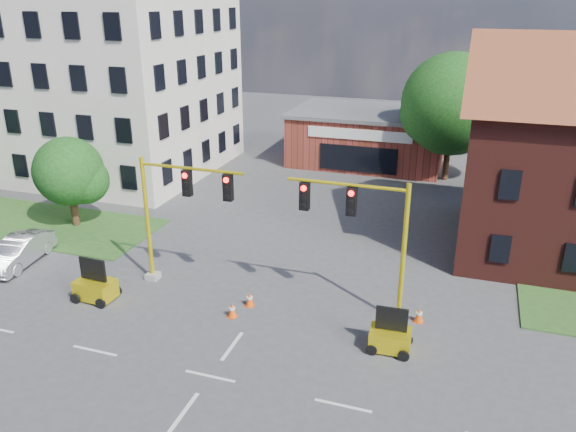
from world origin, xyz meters
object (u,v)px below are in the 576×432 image
(signal_mast_east, at_px, (365,232))
(pickup_white, at_px, (565,245))
(trailer_west, at_px, (95,287))
(signal_mast_west, at_px, (177,208))
(trailer_east, at_px, (390,337))

(signal_mast_east, distance_m, pickup_white, 13.17)
(signal_mast_east, distance_m, trailer_west, 12.48)
(signal_mast_west, distance_m, pickup_white, 20.18)
(signal_mast_east, relative_size, pickup_white, 1.17)
(trailer_east, height_order, pickup_white, trailer_east)
(signal_mast_west, xyz_separation_m, signal_mast_east, (8.71, 0.00, 0.00))
(signal_mast_west, relative_size, pickup_white, 1.17)
(signal_mast_west, height_order, pickup_white, signal_mast_west)
(signal_mast_west, bearing_deg, trailer_west, -140.01)
(signal_mast_west, xyz_separation_m, trailer_east, (10.34, -2.24, -3.35))
(signal_mast_west, bearing_deg, signal_mast_east, 0.00)
(signal_mast_west, relative_size, trailer_east, 3.42)
(signal_mast_west, distance_m, trailer_west, 5.18)
(signal_mast_west, xyz_separation_m, pickup_white, (17.77, 9.02, -3.18))
(signal_mast_west, distance_m, trailer_east, 11.10)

